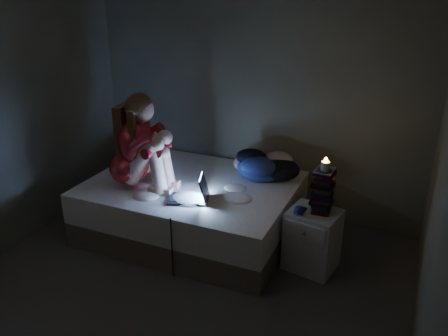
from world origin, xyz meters
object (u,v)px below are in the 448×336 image
Objects in this scene: laptop at (187,188)px; candle at (325,167)px; woman at (128,140)px; phone at (301,212)px; nightstand at (312,240)px; bed at (193,207)px.

laptop is 4.49× the size of candle.
woman is 6.59× the size of phone.
laptop is 1.22m from candle.
candle is at bearing 0.55° from woman.
nightstand is 0.68m from candle.
phone reaches higher than bed.
nightstand is (1.25, -0.14, 0.01)m from bed.
candle is at bearing -3.75° from bed.
nightstand is (1.76, 0.16, -0.73)m from woman.
nightstand is at bearing -8.46° from laptop.
bed is 1.47m from candle.
nightstand is at bearing -1.05° from woman.
nightstand is at bearing 26.21° from phone.
woman is 11.53× the size of candle.
laptop is at bearing -68.38° from bed.
laptop reaches higher than phone.
bed is 0.94m from woman.
candle reaches higher than nightstand.
woman is at bearing -165.27° from nightstand.
bed is 0.56m from laptop.
woman is 1.66× the size of nightstand.
candle is at bearing -6.30° from laptop.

